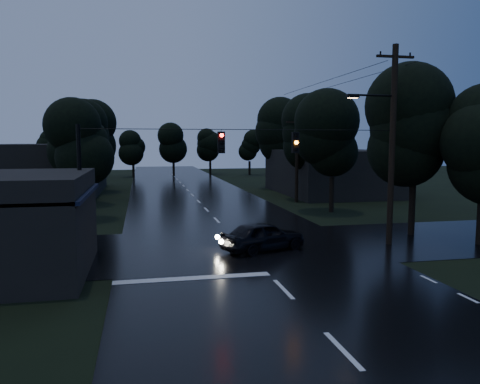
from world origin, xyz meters
name	(u,v)px	position (x,y,z in m)	size (l,w,h in m)	color
ground	(343,351)	(0.00, 0.00, 0.00)	(160.00, 160.00, 0.00)	black
main_road	(199,202)	(0.00, 30.00, 0.00)	(12.00, 120.00, 0.02)	black
cross_street	(242,247)	(0.00, 12.00, 0.00)	(60.00, 9.00, 0.02)	black
building_far_right	(331,172)	(14.00, 34.00, 2.20)	(10.00, 14.00, 4.40)	black
building_far_left	(49,169)	(-14.00, 40.00, 2.50)	(10.00, 16.00, 5.00)	black
utility_pole_main	(391,141)	(7.41, 11.00, 5.26)	(3.50, 0.30, 10.00)	black
utility_pole_far	(297,158)	(8.30, 28.00, 3.88)	(2.00, 0.30, 7.50)	black
anchor_pole_left	(80,193)	(-7.50, 11.00, 3.00)	(0.18, 0.18, 6.00)	black
span_signals	(258,142)	(0.56, 10.99, 5.24)	(15.00, 0.37, 1.12)	black
tree_corner_near	(415,128)	(10.00, 13.00, 5.99)	(4.48, 4.48, 9.44)	black
tree_left_a	(76,142)	(-9.00, 22.00, 5.24)	(3.92, 3.92, 8.26)	black
tree_left_b	(81,137)	(-9.60, 30.00, 5.62)	(4.20, 4.20, 8.85)	black
tree_left_c	(87,134)	(-10.20, 40.00, 5.99)	(4.48, 4.48, 9.44)	black
tree_right_a	(333,137)	(9.00, 22.00, 5.62)	(4.20, 4.20, 8.85)	black
tree_right_b	(304,133)	(9.60, 30.00, 5.99)	(4.48, 4.48, 9.44)	black
tree_right_c	(278,132)	(10.20, 40.00, 6.37)	(4.76, 4.76, 10.03)	black
car	(263,236)	(0.83, 10.99, 0.72)	(1.70, 4.23, 1.44)	black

